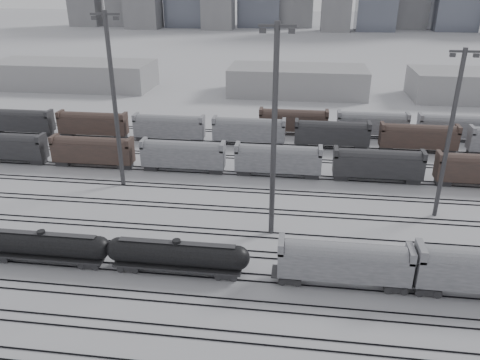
# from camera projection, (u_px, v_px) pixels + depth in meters

# --- Properties ---
(ground) EXTENTS (900.00, 900.00, 0.00)m
(ground) POSITION_uv_depth(u_px,v_px,m) (193.00, 278.00, 54.75)
(ground) COLOR silver
(ground) RESTS_ON ground
(tracks) EXTENTS (220.00, 71.50, 0.16)m
(tracks) POSITION_uv_depth(u_px,v_px,m) (219.00, 210.00, 70.61)
(tracks) COLOR black
(tracks) RESTS_ON ground
(tank_car_a) EXTENTS (16.99, 2.83, 4.20)m
(tank_car_a) POSITION_uv_depth(u_px,v_px,m) (43.00, 245.00, 56.96)
(tank_car_a) COLOR #242427
(tank_car_a) RESTS_ON ground
(tank_car_b) EXTENTS (17.20, 2.87, 4.25)m
(tank_car_b) POSITION_uv_depth(u_px,v_px,m) (177.00, 255.00, 54.92)
(tank_car_b) COLOR #242427
(tank_car_b) RESTS_ON ground
(hopper_car_a) EXTENTS (14.77, 2.93, 5.28)m
(hopper_car_a) POSITION_uv_depth(u_px,v_px,m) (344.00, 261.00, 52.28)
(hopper_car_a) COLOR #242427
(hopper_car_a) RESTS_ON ground
(light_mast_b) EXTENTS (4.47, 0.72, 27.93)m
(light_mast_b) POSITION_uv_depth(u_px,v_px,m) (114.00, 99.00, 73.38)
(light_mast_b) COLOR #3D3C3F
(light_mast_b) RESTS_ON ground
(light_mast_c) EXTENTS (4.45, 0.71, 27.80)m
(light_mast_c) POSITION_uv_depth(u_px,v_px,m) (274.00, 130.00, 58.61)
(light_mast_c) COLOR #3D3C3F
(light_mast_c) RESTS_ON ground
(light_mast_d) EXTENTS (3.86, 0.62, 24.13)m
(light_mast_d) POSITION_uv_depth(u_px,v_px,m) (450.00, 133.00, 64.03)
(light_mast_d) COLOR #3D3C3F
(light_mast_d) RESTS_ON ground
(bg_string_near) EXTENTS (151.00, 3.00, 5.60)m
(bg_string_near) POSITION_uv_depth(u_px,v_px,m) (278.00, 161.00, 81.71)
(bg_string_near) COLOR gray
(bg_string_near) RESTS_ON ground
(bg_string_mid) EXTENTS (151.00, 3.00, 5.60)m
(bg_string_mid) POSITION_uv_depth(u_px,v_px,m) (332.00, 135.00, 95.03)
(bg_string_mid) COLOR #242427
(bg_string_mid) RESTS_ON ground
(bg_string_far) EXTENTS (66.00, 3.00, 5.60)m
(bg_string_far) POSITION_uv_depth(u_px,v_px,m) (413.00, 127.00, 100.17)
(bg_string_far) COLOR #48352E
(bg_string_far) RESTS_ON ground
(warehouse_left) EXTENTS (50.00, 18.00, 8.00)m
(warehouse_left) POSITION_uv_depth(u_px,v_px,m) (73.00, 75.00, 146.64)
(warehouse_left) COLOR gray
(warehouse_left) RESTS_ON ground
(warehouse_mid) EXTENTS (40.00, 18.00, 8.00)m
(warehouse_mid) POSITION_uv_depth(u_px,v_px,m) (297.00, 81.00, 138.18)
(warehouse_mid) COLOR gray
(warehouse_mid) RESTS_ON ground
(warehouse_right) EXTENTS (35.00, 18.00, 8.00)m
(warehouse_right) POSITION_uv_depth(u_px,v_px,m) (475.00, 85.00, 132.13)
(warehouse_right) COLOR gray
(warehouse_right) RESTS_ON ground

